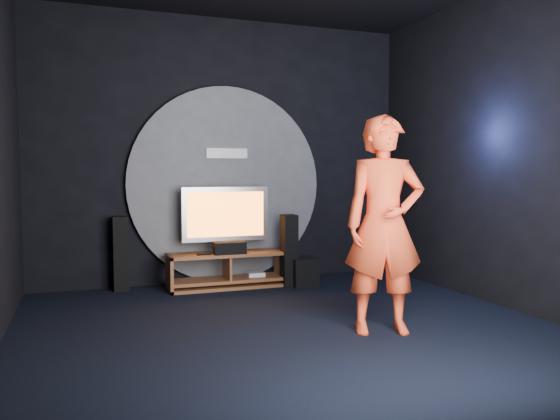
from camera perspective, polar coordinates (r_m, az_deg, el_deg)
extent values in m
plane|color=black|center=(5.20, 1.17, -12.46)|extent=(5.00, 5.00, 0.00)
cube|color=black|center=(7.38, -5.78, 6.12)|extent=(5.00, 0.04, 3.50)
cube|color=black|center=(2.81, 19.94, 9.39)|extent=(5.00, 0.04, 3.50)
cube|color=black|center=(6.33, 22.96, 6.18)|extent=(0.04, 5.00, 3.50)
cylinder|color=#515156|center=(7.33, -5.65, 2.62)|extent=(2.60, 0.08, 2.60)
cube|color=white|center=(7.28, -5.57, 5.92)|extent=(0.55, 0.03, 0.13)
cube|color=#95512E|center=(7.00, -5.57, -4.60)|extent=(1.50, 0.45, 0.04)
cube|color=#95512E|center=(7.05, -5.55, -7.25)|extent=(1.45, 0.42, 0.04)
cube|color=#95512E|center=(6.89, -11.48, -6.52)|extent=(0.04, 0.45, 0.45)
cube|color=#95512E|center=(7.24, 0.08, -5.93)|extent=(0.04, 0.45, 0.45)
cube|color=#95512E|center=(7.02, -5.56, -5.93)|extent=(0.03, 0.40, 0.29)
cube|color=#95512E|center=(7.07, -5.54, -7.89)|extent=(1.50, 0.45, 0.04)
cube|color=white|center=(7.15, -2.58, -6.72)|extent=(0.22, 0.16, 0.05)
cube|color=#A5A5AC|center=(7.06, -5.71, -4.20)|extent=(0.36, 0.22, 0.04)
cylinder|color=#A5A5AC|center=(7.05, -5.71, -3.64)|extent=(0.07, 0.07, 0.10)
cube|color=#A5A5AC|center=(7.01, -5.73, -0.42)|extent=(1.12, 0.06, 0.69)
cube|color=orange|center=(6.98, -5.67, -0.44)|extent=(1.00, 0.01, 0.57)
cube|color=black|center=(6.85, -5.27, -3.99)|extent=(0.40, 0.15, 0.15)
cube|color=black|center=(6.81, -7.93, -4.60)|extent=(0.18, 0.05, 0.02)
cube|color=black|center=(7.07, -16.30, -4.39)|extent=(0.18, 0.21, 0.92)
cube|color=black|center=(7.06, 0.94, -4.24)|extent=(0.18, 0.21, 0.92)
cube|color=black|center=(7.13, 2.44, -6.45)|extent=(0.33, 0.33, 0.36)
imported|color=#EE4420|center=(5.06, 10.85, -1.50)|extent=(0.83, 0.65, 1.99)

